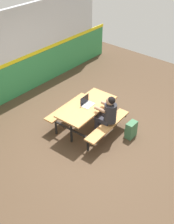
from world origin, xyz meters
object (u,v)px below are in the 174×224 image
picnic_table_main (87,111)px  student_nearer (107,113)px  laptop_silver (87,103)px  backpack_dark (131,130)px

picnic_table_main → student_nearer: bearing=-78.9°
picnic_table_main → laptop_silver: bearing=47.8°
student_nearer → laptop_silver: bearing=97.0°
picnic_table_main → student_nearer: (0.11, -0.55, 0.14)m
laptop_silver → backpack_dark: bearing=-67.1°
backpack_dark → laptop_silver: bearing=112.9°
student_nearer → picnic_table_main: bearing=101.1°
student_nearer → backpack_dark: size_ratio=2.74×
laptop_silver → student_nearer: bearing=-83.0°
laptop_silver → backpack_dark: size_ratio=0.75×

